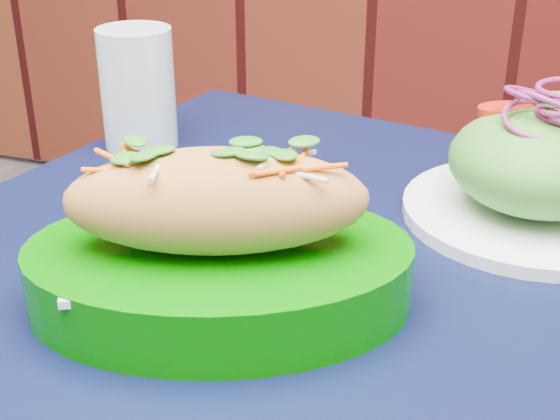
% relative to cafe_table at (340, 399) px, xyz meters
% --- Properties ---
extents(cafe_table, '(0.95, 0.95, 0.75)m').
position_rel_cafe_table_xyz_m(cafe_table, '(0.00, 0.00, 0.00)').
color(cafe_table, black).
rests_on(cafe_table, ground).
extents(banh_mi_basket, '(0.33, 0.27, 0.13)m').
position_rel_cafe_table_xyz_m(banh_mi_basket, '(-0.09, -0.03, 0.14)').
color(banh_mi_basket, '#016B00').
rests_on(banh_mi_basket, cafe_table).
extents(salad_plate, '(0.23, 0.23, 0.13)m').
position_rel_cafe_table_xyz_m(salad_plate, '(0.12, 0.20, 0.14)').
color(salad_plate, white).
rests_on(salad_plate, cafe_table).
extents(water_glass, '(0.08, 0.08, 0.13)m').
position_rel_cafe_table_xyz_m(water_glass, '(-0.30, 0.25, 0.15)').
color(water_glass, silver).
rests_on(water_glass, cafe_table).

